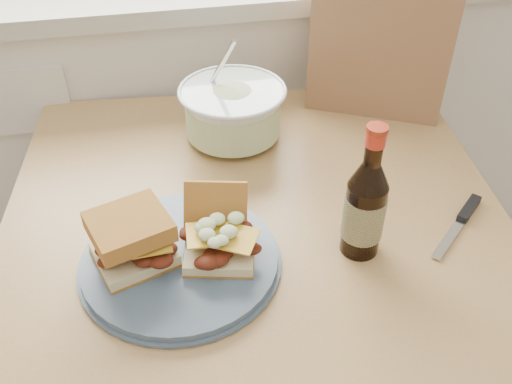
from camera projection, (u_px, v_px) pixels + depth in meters
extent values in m
cube|color=silver|center=(170.00, 127.00, 1.75)|extent=(2.40, 0.60, 0.90)
cube|color=tan|center=(256.00, 226.00, 1.01)|extent=(0.97, 0.97, 0.04)
cube|color=tan|center=(95.00, 238.00, 1.52)|extent=(0.06, 0.06, 0.70)
cube|color=tan|center=(383.00, 218.00, 1.58)|extent=(0.06, 0.06, 0.70)
cylinder|color=#44576E|center=(180.00, 260.00, 0.91)|extent=(0.31, 0.31, 0.02)
cube|color=beige|center=(134.00, 254.00, 0.89)|extent=(0.14, 0.14, 0.02)
cube|color=gold|center=(131.00, 237.00, 0.86)|extent=(0.09, 0.09, 0.00)
cube|color=#B97B30|center=(129.00, 226.00, 0.85)|extent=(0.14, 0.14, 0.03)
cube|color=beige|center=(220.00, 251.00, 0.89)|extent=(0.13, 0.12, 0.02)
cube|color=gold|center=(219.00, 236.00, 0.87)|extent=(0.08, 0.08, 0.00)
cube|color=#B97B30|center=(216.00, 209.00, 0.92)|extent=(0.11, 0.09, 0.09)
cone|color=white|center=(233.00, 114.00, 1.16)|extent=(0.21, 0.21, 0.11)
cylinder|color=silver|center=(233.00, 116.00, 1.16)|extent=(0.19, 0.19, 0.07)
torus|color=white|center=(232.00, 90.00, 1.13)|extent=(0.22, 0.22, 0.01)
cylinder|color=silver|center=(219.00, 68.00, 1.12)|extent=(0.07, 0.07, 0.14)
cylinder|color=black|center=(363.00, 218.00, 0.90)|extent=(0.06, 0.06, 0.13)
cone|color=black|center=(370.00, 175.00, 0.84)|extent=(0.06, 0.06, 0.04)
cylinder|color=black|center=(374.00, 148.00, 0.81)|extent=(0.03, 0.03, 0.06)
cylinder|color=red|center=(376.00, 139.00, 0.80)|extent=(0.03, 0.03, 0.02)
cylinder|color=#AF3620|center=(377.00, 129.00, 0.79)|extent=(0.03, 0.03, 0.01)
cylinder|color=#333F1F|center=(363.00, 216.00, 0.90)|extent=(0.07, 0.07, 0.08)
cube|color=silver|center=(451.00, 236.00, 0.96)|extent=(0.11, 0.10, 0.00)
cube|color=black|center=(469.00, 208.00, 1.01)|extent=(0.07, 0.06, 0.01)
cube|color=#986C49|center=(385.00, 18.00, 1.21)|extent=(0.34, 0.30, 0.38)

